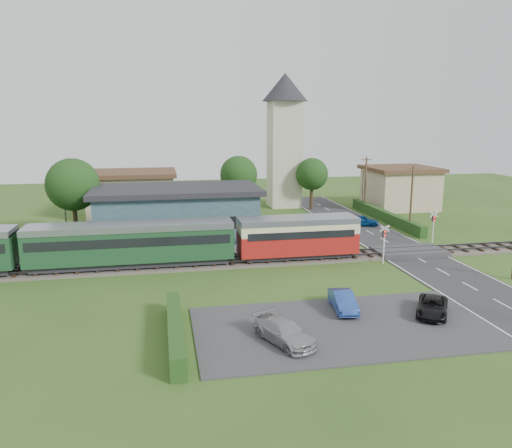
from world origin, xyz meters
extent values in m
plane|color=#2D4C19|center=(0.00, 0.00, 0.00)|extent=(120.00, 120.00, 0.00)
cube|color=#4C443D|center=(0.00, 2.00, 0.10)|extent=(76.00, 3.20, 0.20)
cube|color=#3F3F47|center=(0.00, 1.28, 0.42)|extent=(76.00, 0.08, 0.15)
cube|color=#3F3F47|center=(0.00, 2.72, 0.42)|extent=(76.00, 0.08, 0.15)
cube|color=#28282B|center=(10.00, 0.00, 0.03)|extent=(6.00, 70.00, 0.05)
cube|color=#333335|center=(-1.50, -12.00, 0.04)|extent=(17.00, 9.00, 0.08)
cube|color=#333335|center=(10.00, 2.00, 0.23)|extent=(6.20, 3.40, 0.45)
cube|color=gray|center=(-10.00, 5.20, 0.23)|extent=(30.00, 3.00, 0.45)
cube|color=beige|center=(-18.00, 5.20, 1.65)|extent=(2.00, 2.00, 2.40)
cube|color=#232328|center=(-18.00, 5.20, 2.93)|extent=(2.30, 2.30, 0.15)
cube|color=#294F56|center=(-10.00, 11.00, 2.40)|extent=(15.00, 8.00, 4.80)
cube|color=#232328|center=(-10.00, 11.00, 5.05)|extent=(16.00, 9.00, 0.50)
cube|color=#232328|center=(-10.00, 7.06, 1.10)|extent=(1.20, 0.12, 2.20)
cube|color=black|center=(-15.00, 7.06, 2.40)|extent=(1.00, 0.12, 1.20)
cube|color=black|center=(-13.00, 7.06, 2.40)|extent=(1.00, 0.12, 1.20)
cube|color=black|center=(-7.00, 7.06, 2.40)|extent=(1.00, 0.12, 1.20)
cube|color=black|center=(-5.00, 7.06, 2.40)|extent=(1.00, 0.12, 1.20)
cube|color=#232328|center=(-0.31, 2.00, 0.59)|extent=(9.00, 2.20, 0.50)
cube|color=#A41815|center=(-0.31, 2.00, 1.59)|extent=(10.00, 2.80, 1.80)
cube|color=beige|center=(-0.31, 2.00, 2.84)|extent=(10.00, 2.82, 0.90)
cube|color=black|center=(-0.31, 2.00, 2.49)|extent=(9.00, 2.88, 0.60)
cube|color=gray|center=(-0.31, 2.00, 3.49)|extent=(10.00, 2.90, 0.45)
cube|color=#232328|center=(-13.91, 2.00, 0.59)|extent=(15.20, 2.20, 0.50)
cube|color=#194023|center=(-13.91, 2.00, 2.09)|extent=(16.00, 2.80, 2.60)
cube|color=black|center=(-13.91, 2.00, 2.49)|extent=(15.40, 2.86, 0.70)
cube|color=gray|center=(-13.91, 2.00, 3.49)|extent=(16.00, 2.90, 0.50)
cube|color=beige|center=(5.00, 28.00, 7.00)|extent=(4.00, 4.00, 14.00)
cone|color=#232328|center=(5.00, 28.00, 15.80)|extent=(6.00, 6.00, 3.60)
cube|color=tan|center=(-15.00, 25.00, 2.50)|extent=(10.00, 8.00, 5.00)
cube|color=#472D1E|center=(-15.00, 25.00, 5.25)|extent=(10.80, 8.80, 0.50)
cube|color=tan|center=(20.00, 24.00, 2.50)|extent=(8.00, 8.00, 5.00)
cube|color=#472D1E|center=(20.00, 24.00, 5.25)|extent=(8.80, 8.80, 0.50)
cube|color=#193814|center=(-11.00, -12.00, 0.60)|extent=(0.80, 9.00, 1.20)
cube|color=#193814|center=(14.20, 16.00, 0.60)|extent=(0.80, 18.00, 1.20)
cube|color=#193814|center=(-10.00, 15.50, 0.65)|extent=(22.00, 0.80, 1.30)
cylinder|color=#332316|center=(-20.00, 14.00, 2.06)|extent=(0.44, 0.44, 4.12)
sphere|color=#143311|center=(-20.00, 14.00, 5.40)|extent=(5.20, 5.20, 5.20)
cylinder|color=#332316|center=(-2.00, 23.00, 1.93)|extent=(0.44, 0.44, 3.85)
sphere|color=#143311|center=(-2.00, 23.00, 5.04)|extent=(4.60, 4.60, 4.60)
cylinder|color=#332316|center=(8.00, 25.00, 1.79)|extent=(0.44, 0.44, 3.58)
sphere|color=#143311|center=(8.00, 25.00, 4.68)|extent=(4.20, 4.20, 4.20)
cylinder|color=#473321|center=(14.20, 10.00, 3.50)|extent=(0.22, 0.22, 7.00)
cube|color=#473321|center=(14.20, 10.00, 6.70)|extent=(1.40, 0.10, 0.10)
cylinder|color=#473321|center=(14.20, 22.00, 3.50)|extent=(0.22, 0.22, 7.00)
cube|color=#473321|center=(14.20, 22.00, 6.70)|extent=(1.40, 0.10, 0.10)
cylinder|color=silver|center=(6.40, -0.40, 1.50)|extent=(0.12, 0.12, 3.00)
cube|color=#232328|center=(6.40, -0.40, 2.60)|extent=(0.35, 0.18, 0.55)
sphere|color=#FF190C|center=(6.40, -0.52, 2.75)|extent=(0.14, 0.14, 0.14)
sphere|color=#FF190C|center=(6.40, -0.52, 2.45)|extent=(0.14, 0.14, 0.14)
cube|color=silver|center=(6.40, -0.40, 3.00)|extent=(0.84, 0.05, 0.55)
cube|color=silver|center=(6.40, -0.40, 3.00)|extent=(0.84, 0.05, 0.55)
cylinder|color=silver|center=(13.60, 4.40, 1.50)|extent=(0.12, 0.12, 3.00)
cube|color=#232328|center=(13.60, 4.40, 2.60)|extent=(0.35, 0.18, 0.55)
sphere|color=#FF190C|center=(13.60, 4.28, 2.75)|extent=(0.14, 0.14, 0.14)
sphere|color=#FF190C|center=(13.60, 4.28, 2.45)|extent=(0.14, 0.14, 0.14)
cube|color=silver|center=(13.60, 4.40, 3.00)|extent=(0.84, 0.05, 0.55)
cube|color=silver|center=(13.60, 4.40, 3.00)|extent=(0.84, 0.05, 0.55)
cylinder|color=#3F3F47|center=(-22.00, 20.00, 2.50)|extent=(0.14, 0.14, 5.00)
sphere|color=orange|center=(-22.00, 20.00, 5.00)|extent=(0.30, 0.30, 0.30)
cylinder|color=#3F3F47|center=(16.00, 27.00, 2.50)|extent=(0.14, 0.14, 5.00)
sphere|color=orange|center=(16.00, 27.00, 5.00)|extent=(0.30, 0.30, 0.30)
imported|color=navy|center=(10.49, 13.80, 0.65)|extent=(3.79, 2.31, 1.20)
imported|color=#254393|center=(-0.57, -9.61, 0.67)|extent=(1.66, 3.68, 1.17)
imported|color=#9C9DA2|center=(-5.31, -13.40, 0.68)|extent=(3.19, 4.47, 1.20)
imported|color=black|center=(4.50, -11.37, 0.60)|extent=(3.46, 4.07, 1.04)
imported|color=gray|center=(-2.90, 5.08, 1.32)|extent=(0.67, 0.48, 1.74)
imported|color=gray|center=(-14.75, 5.31, 1.42)|extent=(0.79, 0.99, 1.94)
camera|label=1|loc=(-11.46, -37.45, 11.83)|focal=35.00mm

